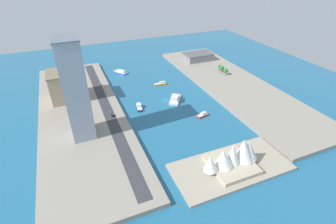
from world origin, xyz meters
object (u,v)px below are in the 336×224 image
patrol_launch_navy (139,107)px  water_taxi_orange (161,84)px  tower_tall_glass (76,91)px  traffic_light_waterfront (105,89)px  tugboat_red (203,115)px  opera_landmark (235,156)px  van_white (100,85)px  ferry_white_commuter (175,99)px  apartment_midrise_tan (67,85)px  catamaran_blue (121,72)px  warehouse_low_gray (198,57)px  suv_black (113,115)px

patrol_launch_navy → water_taxi_orange: bearing=-132.8°
tower_tall_glass → traffic_light_waterfront: size_ratio=11.52×
tugboat_red → opera_landmark: bearing=78.4°
van_white → ferry_white_commuter: bearing=137.6°
apartment_midrise_tan → van_white: size_ratio=6.40×
catamaran_blue → apartment_midrise_tan: (62.69, 50.97, 15.89)m
apartment_midrise_tan → opera_landmark: bearing=123.5°
catamaran_blue → opera_landmark: bearing=98.9°
tugboat_red → traffic_light_waterfront: size_ratio=1.94×
patrol_launch_navy → traffic_light_waterfront: traffic_light_waterfront is taller
catamaran_blue → warehouse_low_gray: 104.87m
tugboat_red → patrol_launch_navy: (47.92, -34.97, 0.25)m
traffic_light_waterfront → van_white: bearing=-83.6°
water_taxi_orange → tower_tall_glass: bearing=36.7°
patrol_launch_navy → warehouse_low_gray: warehouse_low_gray is taller
van_white → opera_landmark: 168.35m
apartment_midrise_tan → opera_landmark: 167.75m
opera_landmark → suv_black: bearing=-55.9°
suv_black → ferry_white_commuter: bearing=-171.5°
ferry_white_commuter → traffic_light_waterfront: 71.17m
suv_black → water_taxi_orange: bearing=-142.2°
suv_black → opera_landmark: opera_landmark is taller
water_taxi_orange → opera_landmark: bearing=88.8°
apartment_midrise_tan → opera_landmark: size_ratio=0.80×
tugboat_red → suv_black: 78.89m
catamaran_blue → tower_tall_glass: 136.75m
catamaran_blue → water_taxi_orange: (-32.79, 50.55, -0.10)m
water_taxi_orange → catamaran_blue: bearing=-57.0°
patrol_launch_navy → tower_tall_glass: size_ratio=0.18×
patrol_launch_navy → water_taxi_orange: (-37.57, -40.63, -0.26)m
water_taxi_orange → van_white: van_white is taller
catamaran_blue → tower_tall_glass: (57.36, 117.69, 39.48)m
patrol_launch_navy → traffic_light_waterfront: 44.71m
tugboat_red → patrol_launch_navy: patrol_launch_navy is taller
patrol_launch_navy → ferry_white_commuter: (-36.88, -0.30, 0.81)m
tugboat_red → ferry_white_commuter: (11.04, -35.27, 1.05)m
ferry_white_commuter → apartment_midrise_tan: bearing=-22.8°
ferry_white_commuter → traffic_light_waterfront: bearing=-31.6°
van_white → catamaran_blue: bearing=-132.2°
warehouse_low_gray → apartment_midrise_tan: bearing=15.8°
apartment_midrise_tan → suv_black: 59.88m
catamaran_blue → patrol_launch_navy: 91.30m
opera_landmark → ferry_white_commuter: bearing=-91.3°
water_taxi_orange → traffic_light_waterfront: 61.55m
opera_landmark → tower_tall_glass: bearing=-39.9°
van_white → suv_black: size_ratio=1.20×
traffic_light_waterfront → water_taxi_orange: bearing=-177.1°
patrol_launch_navy → warehouse_low_gray: size_ratio=0.37×
patrol_launch_navy → ferry_white_commuter: 36.89m
tugboat_red → water_taxi_orange: tugboat_red is taller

